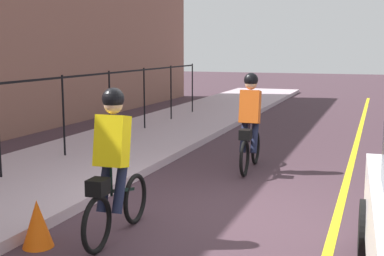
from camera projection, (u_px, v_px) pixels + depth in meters
ground_plane at (218, 211)px, 7.30m from camera, size 80.00×80.00×0.00m
lane_line_centre at (335, 224)px, 6.76m from camera, size 36.00×0.12×0.01m
sidewalk at (19, 184)px, 8.43m from camera, size 40.00×3.20×0.15m
iron_fence at (33, 101)px, 9.30m from camera, size 16.90×0.04×1.60m
cyclist_lead at (250, 123)px, 9.55m from camera, size 1.71×0.37×1.83m
cyclist_follow at (114, 165)px, 6.10m from camera, size 1.71×0.37×1.83m
traffic_cone_near at (37, 224)px, 5.95m from camera, size 0.36×0.36×0.56m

